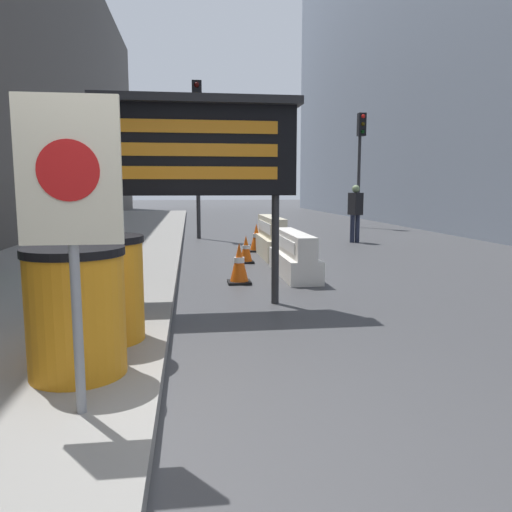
{
  "coord_description": "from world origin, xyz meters",
  "views": [
    {
      "loc": [
        0.23,
        -2.86,
        1.53
      ],
      "look_at": [
        1.5,
        6.76,
        0.2
      ],
      "focal_mm": 35.0,
      "sensor_mm": 36.0,
      "label": 1
    }
  ],
  "objects_px": {
    "traffic_cone_near": "(239,264)",
    "barrel_drum_middle": "(104,288)",
    "jersey_barrier_cream": "(271,239)",
    "pedestrian_worker": "(355,209)",
    "traffic_cone_far": "(246,250)",
    "traffic_light_near_curb": "(197,127)",
    "message_board": "(198,149)",
    "traffic_cone_mid": "(256,238)",
    "traffic_light_far_side": "(360,146)",
    "barrel_drum_foreground": "(76,311)",
    "warning_sign": "(70,196)",
    "jersey_barrier_white": "(294,256)"
  },
  "relations": [
    {
      "from": "warning_sign",
      "to": "pedestrian_worker",
      "type": "bearing_deg",
      "value": 63.2
    },
    {
      "from": "pedestrian_worker",
      "to": "message_board",
      "type": "bearing_deg",
      "value": 135.75
    },
    {
      "from": "barrel_drum_foreground",
      "to": "warning_sign",
      "type": "bearing_deg",
      "value": -77.15
    },
    {
      "from": "pedestrian_worker",
      "to": "traffic_cone_mid",
      "type": "bearing_deg",
      "value": 106.52
    },
    {
      "from": "traffic_light_near_curb",
      "to": "message_board",
      "type": "bearing_deg",
      "value": -90.92
    },
    {
      "from": "barrel_drum_foreground",
      "to": "traffic_cone_near",
      "type": "xyz_separation_m",
      "value": [
        1.62,
        4.14,
        -0.3
      ]
    },
    {
      "from": "barrel_drum_foreground",
      "to": "barrel_drum_middle",
      "type": "relative_size",
      "value": 1.0
    },
    {
      "from": "traffic_cone_far",
      "to": "pedestrian_worker",
      "type": "relative_size",
      "value": 0.36
    },
    {
      "from": "traffic_cone_near",
      "to": "traffic_light_near_curb",
      "type": "height_order",
      "value": "traffic_light_near_curb"
    },
    {
      "from": "barrel_drum_foreground",
      "to": "traffic_light_far_side",
      "type": "bearing_deg",
      "value": 63.82
    },
    {
      "from": "jersey_barrier_cream",
      "to": "pedestrian_worker",
      "type": "relative_size",
      "value": 1.37
    },
    {
      "from": "jersey_barrier_cream",
      "to": "barrel_drum_middle",
      "type": "bearing_deg",
      "value": -112.05
    },
    {
      "from": "warning_sign",
      "to": "jersey_barrier_white",
      "type": "distance_m",
      "value": 6.11
    },
    {
      "from": "message_board",
      "to": "traffic_cone_mid",
      "type": "xyz_separation_m",
      "value": [
        1.46,
        5.45,
        -1.69
      ]
    },
    {
      "from": "barrel_drum_middle",
      "to": "traffic_cone_mid",
      "type": "xyz_separation_m",
      "value": [
        2.36,
        7.27,
        -0.3
      ]
    },
    {
      "from": "traffic_cone_near",
      "to": "barrel_drum_middle",
      "type": "bearing_deg",
      "value": -115.37
    },
    {
      "from": "traffic_cone_far",
      "to": "traffic_light_far_side",
      "type": "bearing_deg",
      "value": 58.03
    },
    {
      "from": "traffic_cone_mid",
      "to": "traffic_light_near_curb",
      "type": "distance_m",
      "value": 4.56
    },
    {
      "from": "jersey_barrier_white",
      "to": "traffic_light_near_curb",
      "type": "distance_m",
      "value": 7.36
    },
    {
      "from": "traffic_cone_mid",
      "to": "pedestrian_worker",
      "type": "xyz_separation_m",
      "value": [
        3.01,
        1.64,
        0.62
      ]
    },
    {
      "from": "traffic_cone_far",
      "to": "pedestrian_worker",
      "type": "xyz_separation_m",
      "value": [
        3.47,
        3.45,
        0.67
      ]
    },
    {
      "from": "jersey_barrier_white",
      "to": "pedestrian_worker",
      "type": "bearing_deg",
      "value": 60.74
    },
    {
      "from": "barrel_drum_middle",
      "to": "pedestrian_worker",
      "type": "bearing_deg",
      "value": 58.88
    },
    {
      "from": "jersey_barrier_white",
      "to": "traffic_cone_far",
      "type": "relative_size",
      "value": 3.77
    },
    {
      "from": "jersey_barrier_white",
      "to": "pedestrian_worker",
      "type": "relative_size",
      "value": 1.34
    },
    {
      "from": "barrel_drum_foreground",
      "to": "warning_sign",
      "type": "xyz_separation_m",
      "value": [
        0.16,
        -0.69,
        0.86
      ]
    },
    {
      "from": "traffic_cone_mid",
      "to": "traffic_light_far_side",
      "type": "bearing_deg",
      "value": 54.05
    },
    {
      "from": "jersey_barrier_cream",
      "to": "traffic_light_near_curb",
      "type": "bearing_deg",
      "value": 110.63
    },
    {
      "from": "traffic_light_near_curb",
      "to": "pedestrian_worker",
      "type": "relative_size",
      "value": 2.86
    },
    {
      "from": "barrel_drum_foreground",
      "to": "message_board",
      "type": "distance_m",
      "value": 3.16
    },
    {
      "from": "message_board",
      "to": "traffic_light_near_curb",
      "type": "bearing_deg",
      "value": 89.08
    },
    {
      "from": "warning_sign",
      "to": "traffic_cone_far",
      "type": "bearing_deg",
      "value": 75.48
    },
    {
      "from": "barrel_drum_middle",
      "to": "traffic_cone_mid",
      "type": "distance_m",
      "value": 7.65
    },
    {
      "from": "jersey_barrier_cream",
      "to": "traffic_cone_mid",
      "type": "bearing_deg",
      "value": 103.85
    },
    {
      "from": "traffic_light_far_side",
      "to": "traffic_cone_mid",
      "type": "bearing_deg",
      "value": -125.95
    },
    {
      "from": "warning_sign",
      "to": "traffic_cone_mid",
      "type": "relative_size",
      "value": 2.85
    },
    {
      "from": "traffic_cone_near",
      "to": "jersey_barrier_white",
      "type": "bearing_deg",
      "value": 31.88
    },
    {
      "from": "barrel_drum_foreground",
      "to": "traffic_cone_far",
      "type": "bearing_deg",
      "value": 72.66
    },
    {
      "from": "warning_sign",
      "to": "traffic_light_near_curb",
      "type": "relative_size",
      "value": 0.42
    },
    {
      "from": "message_board",
      "to": "traffic_light_near_curb",
      "type": "relative_size",
      "value": 0.58
    },
    {
      "from": "pedestrian_worker",
      "to": "warning_sign",
      "type": "bearing_deg",
      "value": 141.22
    },
    {
      "from": "traffic_cone_far",
      "to": "traffic_light_far_side",
      "type": "distance_m",
      "value": 10.45
    },
    {
      "from": "traffic_cone_mid",
      "to": "traffic_light_far_side",
      "type": "relative_size",
      "value": 0.16
    },
    {
      "from": "message_board",
      "to": "traffic_light_near_curb",
      "type": "distance_m",
      "value": 8.75
    },
    {
      "from": "message_board",
      "to": "jersey_barrier_cream",
      "type": "height_order",
      "value": "message_board"
    },
    {
      "from": "barrel_drum_middle",
      "to": "jersey_barrier_cream",
      "type": "bearing_deg",
      "value": 67.95
    },
    {
      "from": "traffic_light_far_side",
      "to": "traffic_cone_far",
      "type": "bearing_deg",
      "value": -121.97
    },
    {
      "from": "jersey_barrier_cream",
      "to": "traffic_light_near_curb",
      "type": "relative_size",
      "value": 0.48
    },
    {
      "from": "jersey_barrier_white",
      "to": "traffic_light_near_curb",
      "type": "bearing_deg",
      "value": 103.25
    },
    {
      "from": "traffic_cone_near",
      "to": "pedestrian_worker",
      "type": "relative_size",
      "value": 0.41
    }
  ]
}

